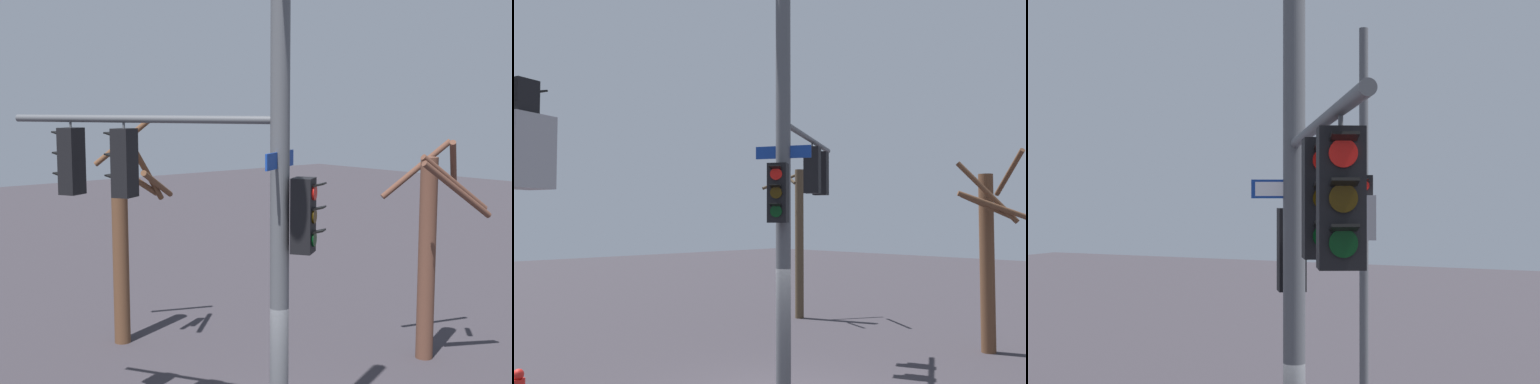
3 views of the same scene
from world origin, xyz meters
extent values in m
cylinder|color=#4C4F54|center=(0.01, -0.14, 4.66)|extent=(0.29, 0.29, 9.31)
cylinder|color=#4C4F54|center=(1.16, -2.19, 5.30)|extent=(2.40, 4.16, 0.12)
cube|color=black|center=(1.29, -2.44, 4.60)|extent=(0.46, 0.44, 1.10)
cylinder|color=red|center=(1.37, -2.58, 4.94)|extent=(0.21, 0.13, 0.22)
cube|color=black|center=(1.41, -2.65, 5.06)|extent=(0.26, 0.24, 0.06)
cylinder|color=#352504|center=(1.37, -2.58, 4.60)|extent=(0.21, 0.13, 0.22)
cube|color=black|center=(1.41, -2.65, 4.72)|extent=(0.26, 0.24, 0.06)
cylinder|color=black|center=(1.37, -2.58, 4.26)|extent=(0.21, 0.13, 0.22)
cube|color=black|center=(1.41, -2.65, 4.38)|extent=(0.26, 0.24, 0.06)
cylinder|color=#4C4F54|center=(1.29, -2.44, 5.22)|extent=(0.04, 0.04, 0.15)
cube|color=black|center=(1.79, -3.32, 4.60)|extent=(0.46, 0.43, 1.10)
cylinder|color=red|center=(1.86, -3.47, 4.94)|extent=(0.21, 0.13, 0.22)
cube|color=black|center=(1.89, -3.54, 5.06)|extent=(0.26, 0.24, 0.06)
cylinder|color=#352504|center=(1.86, -3.47, 4.60)|extent=(0.21, 0.13, 0.22)
cube|color=black|center=(1.89, -3.54, 4.72)|extent=(0.26, 0.24, 0.06)
cylinder|color=black|center=(1.86, -3.47, 4.26)|extent=(0.21, 0.13, 0.22)
cube|color=black|center=(1.89, -3.54, 4.38)|extent=(0.26, 0.24, 0.06)
cylinder|color=#4C4F54|center=(1.79, -3.32, 5.22)|extent=(0.04, 0.04, 0.15)
cube|color=black|center=(-0.17, 0.18, 3.92)|extent=(0.46, 0.45, 1.10)
cylinder|color=red|center=(-0.25, 0.32, 4.26)|extent=(0.20, 0.14, 0.22)
cube|color=black|center=(-0.29, 0.38, 4.38)|extent=(0.26, 0.25, 0.06)
cylinder|color=#352504|center=(-0.25, 0.32, 3.92)|extent=(0.20, 0.14, 0.22)
cube|color=black|center=(-0.29, 0.38, 4.04)|extent=(0.26, 0.25, 0.06)
cylinder|color=black|center=(-0.25, 0.32, 3.58)|extent=(0.20, 0.14, 0.22)
cube|color=black|center=(-0.29, 0.38, 3.70)|extent=(0.26, 0.25, 0.06)
cube|color=navy|center=(0.01, -0.14, 4.72)|extent=(0.98, 0.55, 0.24)
cube|color=white|center=(0.02, -0.16, 4.72)|extent=(0.89, 0.48, 0.18)
cube|color=#99999E|center=(-0.72, 5.01, 4.23)|extent=(0.63, 0.70, 0.87)
cube|color=black|center=(-0.74, 5.08, 4.52)|extent=(0.43, 0.39, 1.10)
cylinder|color=red|center=(-0.70, 4.92, 4.86)|extent=(0.22, 0.09, 0.22)
cube|color=black|center=(-0.67, 4.84, 4.98)|extent=(0.25, 0.21, 0.06)
cylinder|color=#352504|center=(-0.70, 4.92, 4.52)|extent=(0.22, 0.09, 0.22)
cube|color=black|center=(-0.67, 4.84, 4.64)|extent=(0.25, 0.21, 0.06)
cylinder|color=black|center=(-0.70, 4.92, 4.18)|extent=(0.22, 0.09, 0.22)
cube|color=black|center=(-0.67, 4.84, 4.30)|extent=(0.25, 0.21, 0.06)
sphere|color=red|center=(3.08, 3.59, 0.63)|extent=(0.20, 0.20, 0.20)
cylinder|color=brown|center=(-0.94, -6.76, 2.31)|extent=(0.37, 0.37, 4.62)
cylinder|color=brown|center=(-1.34, -7.27, 4.65)|extent=(1.18, 0.96, 1.17)
cylinder|color=brown|center=(-1.25, -6.14, 4.11)|extent=(1.37, 0.78, 1.59)
cylinder|color=brown|center=(-1.53, -6.06, 3.74)|extent=(1.52, 1.30, 0.80)
cylinder|color=brown|center=(-1.21, -6.22, 3.77)|extent=(1.19, 0.68, 0.69)
cylinder|color=#493A2A|center=(5.92, -7.00, 2.59)|extent=(0.30, 0.30, 5.19)
cylinder|color=#493A2A|center=(6.05, -6.37, 5.00)|extent=(1.33, 0.37, 0.78)
cylinder|color=#493A2A|center=(6.83, -7.35, 4.93)|extent=(0.81, 1.91, 0.87)
cylinder|color=#493A2A|center=(5.36, -7.59, 5.20)|extent=(1.28, 1.22, 0.85)
camera|label=1|loc=(6.84, 7.60, 5.52)|focal=49.74mm
camera|label=2|loc=(-7.47, 7.53, 3.43)|focal=39.40mm
camera|label=3|loc=(3.68, -8.59, 4.59)|focal=50.52mm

